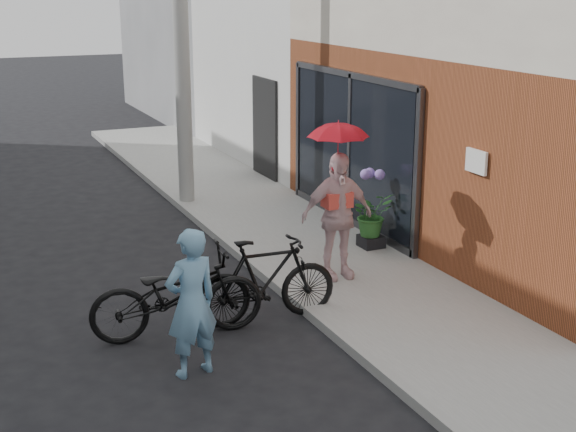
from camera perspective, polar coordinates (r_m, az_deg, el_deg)
ground at (r=9.34m, az=-2.59°, el=-9.06°), size 80.00×80.00×0.00m
sidewalk at (r=11.81m, az=3.30°, el=-3.22°), size 2.20×24.00×0.12m
curb at (r=11.35m, az=-1.92°, el=-4.02°), size 0.12×24.00×0.12m
plaster_building at (r=19.76m, az=7.39°, el=14.68°), size 8.00×6.00×7.00m
east_building_far at (r=25.99m, az=-0.94°, el=15.14°), size 8.00×8.00×7.00m
utility_pole at (r=14.49m, az=-7.67°, el=14.16°), size 0.28×0.28×7.00m
officer at (r=8.39m, az=-6.89°, el=-6.16°), size 0.65×0.50×1.61m
bike_left at (r=9.39m, az=-7.92°, el=-5.52°), size 2.08×0.94×1.06m
bike_right at (r=9.71m, az=-1.60°, el=-4.60°), size 1.81×0.62×1.07m
kimono_woman at (r=10.75m, az=3.49°, el=0.01°), size 1.03×0.47×1.73m
parasol at (r=10.48m, az=3.60°, el=6.34°), size 0.77×0.77×0.68m
planter at (r=12.27m, az=5.92°, el=-1.79°), size 0.34×0.34×0.18m
potted_plant at (r=12.15m, az=5.98°, el=0.14°), size 0.61×0.53×0.68m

